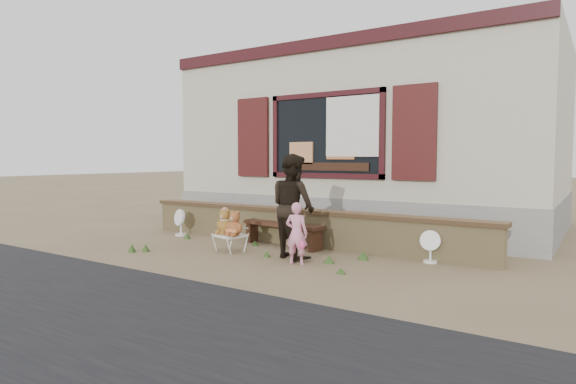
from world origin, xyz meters
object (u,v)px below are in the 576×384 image
Objects in this scene: child at (297,233)px; teddy_bear_left at (225,221)px; teddy_bear_right at (235,223)px; folding_chair at (230,236)px; adult at (293,206)px; bench at (283,229)px.

teddy_bear_left is at bearing -21.21° from child.
teddy_bear_left is at bearing -180.00° from teddy_bear_right.
adult reaches higher than folding_chair.
bench is 1.03× the size of adult.
teddy_bear_left is 0.47× the size of child.
child reaches higher than folding_chair.
child is (1.49, -0.24, 0.21)m from folding_chair.
folding_chair is at bearing -110.72° from bench.
teddy_bear_right is 1.11m from adult.
bench is at bearing 67.33° from teddy_bear_left.
adult is at bearing -39.96° from bench.
child is (1.02, -1.14, 0.16)m from bench.
teddy_bear_right is at bearing -102.93° from bench.
bench is 1.81× the size of child.
adult reaches higher than teddy_bear_left.
teddy_bear_left is (-0.14, 0.03, 0.25)m from folding_chair.
adult is (1.18, 0.15, 0.57)m from folding_chair.
bench is at bearing -23.43° from adult.
folding_chair is 0.29m from teddy_bear_left.
teddy_bear_right is 0.26× the size of adult.
teddy_bear_left is 1.65m from child.
adult reaches higher than child.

